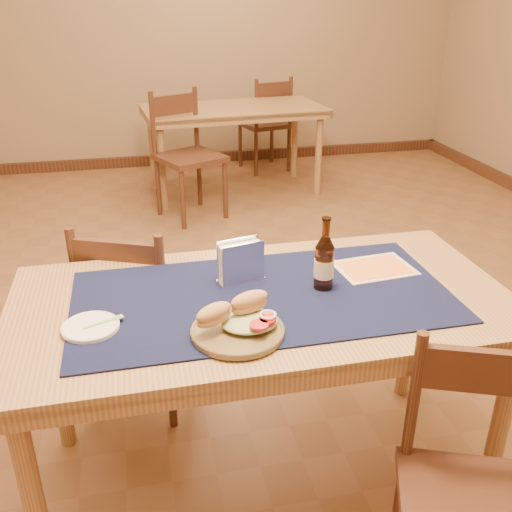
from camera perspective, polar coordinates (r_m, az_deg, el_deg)
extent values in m
cube|color=brown|center=(2.90, -3.05, -9.71)|extent=(6.00, 7.00, 0.02)
cube|color=#90775C|center=(5.88, -9.68, 22.37)|extent=(6.00, 0.02, 2.80)
cylinder|color=#A47D4D|center=(1.82, -21.28, -22.22)|extent=(0.06, 0.06, 0.71)
cylinder|color=#A47D4D|center=(2.09, 23.19, -15.41)|extent=(0.06, 0.06, 0.71)
cylinder|color=#A47D4D|center=(2.30, -19.36, -10.60)|extent=(0.06, 0.06, 0.71)
cylinder|color=#A47D4D|center=(2.52, 15.15, -6.63)|extent=(0.06, 0.06, 0.71)
cube|color=#A47D4D|center=(1.84, 0.68, -4.67)|extent=(1.60, 0.80, 0.04)
cube|color=#0F1438|center=(1.83, 0.68, -4.05)|extent=(1.20, 0.60, 0.01)
cube|color=#4A2A1A|center=(6.05, -8.73, 9.51)|extent=(6.00, 0.06, 0.10)
cylinder|color=#A47D4D|center=(4.65, -9.34, 8.65)|extent=(0.06, 0.06, 0.71)
cylinder|color=#A47D4D|center=(5.00, 6.27, 9.98)|extent=(0.06, 0.06, 0.71)
cylinder|color=#A47D4D|center=(5.22, -10.32, 10.37)|extent=(0.06, 0.06, 0.71)
cylinder|color=#A47D4D|center=(5.53, 3.86, 11.53)|extent=(0.06, 0.06, 0.71)
cube|color=#A47D4D|center=(4.98, -2.27, 14.46)|extent=(1.56, 0.87, 0.04)
cylinder|color=#4A2A1A|center=(2.63, -6.10, -8.07)|extent=(0.03, 0.03, 0.43)
cylinder|color=#4A2A1A|center=(2.74, -12.99, -7.16)|extent=(0.03, 0.03, 0.43)
cylinder|color=#4A2A1A|center=(2.37, -8.53, -12.47)|extent=(0.03, 0.03, 0.43)
cylinder|color=#4A2A1A|center=(2.49, -16.10, -11.19)|extent=(0.03, 0.03, 0.43)
cube|color=#4A2A1A|center=(2.43, -11.34, -5.49)|extent=(0.52, 0.52, 0.04)
cube|color=#4A2A1A|center=(2.14, -13.85, -0.20)|extent=(0.32, 0.16, 0.13)
cylinder|color=#4A2A1A|center=(2.13, -9.34, -3.36)|extent=(0.03, 0.03, 0.44)
cylinder|color=#4A2A1A|center=(2.26, -17.49, -2.45)|extent=(0.03, 0.03, 0.44)
cylinder|color=#4A2A1A|center=(1.95, 14.02, -23.40)|extent=(0.03, 0.03, 0.41)
cube|color=#4A2A1A|center=(1.64, 21.79, -10.64)|extent=(0.32, 0.15, 0.13)
cylinder|color=#4A2A1A|center=(1.67, 15.51, -13.54)|extent=(0.03, 0.03, 0.42)
cylinder|color=#4A2A1A|center=(4.28, -7.34, 5.69)|extent=(0.04, 0.04, 0.48)
cylinder|color=#4A2A1A|center=(4.47, -3.10, 6.71)|extent=(0.04, 0.04, 0.48)
cylinder|color=#4A2A1A|center=(4.60, -9.76, 6.91)|extent=(0.04, 0.04, 0.48)
cylinder|color=#4A2A1A|center=(4.78, -5.70, 7.83)|extent=(0.04, 0.04, 0.48)
cube|color=#4A2A1A|center=(4.46, -6.62, 9.73)|extent=(0.59, 0.59, 0.04)
cube|color=#4A2A1A|center=(4.55, -8.21, 14.75)|extent=(0.36, 0.19, 0.15)
cylinder|color=#4A2A1A|center=(4.49, -10.28, 12.81)|extent=(0.04, 0.04, 0.49)
cylinder|color=#4A2A1A|center=(4.67, -6.02, 13.53)|extent=(0.04, 0.04, 0.49)
cylinder|color=#4A2A1A|center=(6.02, 1.59, 11.43)|extent=(0.04, 0.04, 0.45)
cylinder|color=#4A2A1A|center=(5.86, -1.59, 11.06)|extent=(0.04, 0.04, 0.45)
cylinder|color=#4A2A1A|center=(5.71, 3.30, 10.65)|extent=(0.04, 0.04, 0.45)
cylinder|color=#4A2A1A|center=(5.55, 0.00, 10.25)|extent=(0.04, 0.04, 0.45)
cube|color=#4A2A1A|center=(5.73, 0.84, 13.05)|extent=(0.51, 0.51, 0.04)
cube|color=#4A2A1A|center=(5.50, 1.80, 16.25)|extent=(0.36, 0.12, 0.14)
cylinder|color=#4A2A1A|center=(5.61, 3.47, 15.14)|extent=(0.04, 0.04, 0.46)
cylinder|color=#4A2A1A|center=(5.44, 0.05, 14.87)|extent=(0.04, 0.04, 0.46)
cylinder|color=brown|center=(1.63, -1.86, -7.52)|extent=(0.27, 0.27, 0.02)
torus|color=brown|center=(1.63, -1.86, -7.35)|extent=(0.27, 0.27, 0.01)
ellipsoid|color=#A4B67D|center=(1.63, -0.64, -6.64)|extent=(0.16, 0.13, 0.03)
ellipsoid|color=tan|center=(1.60, -4.24, -5.91)|extent=(0.12, 0.10, 0.06)
ellipsoid|color=tan|center=(1.65, -0.66, -4.68)|extent=(0.13, 0.09, 0.07)
cylinder|color=red|center=(1.58, 0.30, -6.94)|extent=(0.05, 0.05, 0.01)
cylinder|color=red|center=(1.61, 1.16, -6.35)|extent=(0.05, 0.05, 0.01)
torus|color=silver|center=(1.61, 1.20, -5.90)|extent=(0.05, 0.05, 0.01)
cylinder|color=white|center=(1.72, -16.22, -6.83)|extent=(0.17, 0.17, 0.01)
torus|color=white|center=(1.72, -16.24, -6.70)|extent=(0.16, 0.16, 0.01)
cube|color=#8BC46B|center=(1.72, -15.48, -6.53)|extent=(0.09, 0.04, 0.00)
cube|color=#8BC46B|center=(1.74, -13.58, -5.98)|extent=(0.03, 0.03, 0.00)
cylinder|color=#4F230E|center=(1.86, 6.80, -1.18)|extent=(0.06, 0.06, 0.14)
cone|color=#4F230E|center=(1.82, 6.95, 1.38)|extent=(0.06, 0.06, 0.04)
cylinder|color=#4F230E|center=(1.80, 7.02, 2.76)|extent=(0.02, 0.02, 0.06)
cylinder|color=#4F230E|center=(1.79, 7.08, 3.72)|extent=(0.03, 0.03, 0.01)
cylinder|color=#F4EAC3|center=(1.86, 6.80, -1.18)|extent=(0.07, 0.07, 0.06)
cube|color=silver|center=(1.93, -1.53, -2.33)|extent=(0.17, 0.09, 0.00)
cube|color=silver|center=(1.87, -1.24, -0.72)|extent=(0.15, 0.04, 0.14)
cube|color=silver|center=(1.91, -1.85, -0.13)|extent=(0.15, 0.04, 0.14)
cube|color=white|center=(1.90, -1.55, -0.58)|extent=(0.15, 0.07, 0.13)
cube|color=#418AD1|center=(1.87, -1.30, -0.48)|extent=(0.10, 0.02, 0.05)
cube|color=beige|center=(2.04, 11.74, -1.18)|extent=(0.28, 0.21, 0.00)
cube|color=orange|center=(2.04, 11.75, -1.11)|extent=(0.24, 0.18, 0.00)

